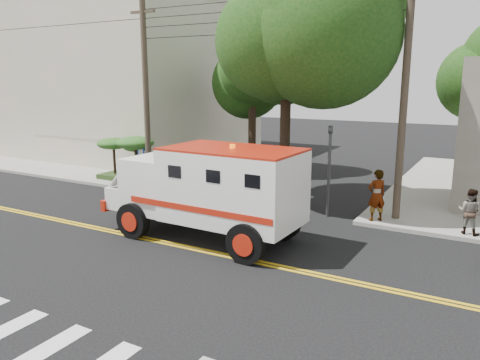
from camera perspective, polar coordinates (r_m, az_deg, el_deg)
The scene contains 13 objects.
ground at distance 15.96m, azimuth -9.45°, elevation -7.48°, with size 100.00×100.00×0.00m, color black.
sidewalk_nw at distance 34.50m, azimuth -12.93°, elevation 3.07°, with size 17.00×17.00×0.15m, color gray.
building_left at distance 36.57m, azimuth -14.08°, elevation 11.50°, with size 16.00×14.00×10.00m, color #B8B497.
utility_pole_left at distance 23.26m, azimuth -11.38°, elevation 9.88°, with size 0.28×0.28×9.00m, color #382D23.
utility_pole_right at distance 18.15m, azimuth 19.34°, elevation 8.89°, with size 0.28×0.28×9.00m, color #382D23.
tree_main at distance 19.49m, azimuth 6.63°, elevation 17.60°, with size 6.08×5.70×9.85m.
tree_left at distance 26.43m, azimuth 1.93°, elevation 13.01°, with size 4.48×4.20×7.70m.
traffic_signal at distance 18.43m, azimuth 10.85°, elevation 2.27°, with size 0.15×0.18×3.60m.
accessibility_sign at distance 24.10m, azimuth -11.89°, elevation 2.43°, with size 0.45×0.10×2.02m.
palm_planter at distance 25.21m, azimuth -13.36°, elevation 3.43°, with size 3.52×2.63×2.36m.
armored_truck at distance 15.60m, azimuth -3.73°, elevation -0.86°, with size 7.06×2.99×3.19m.
pedestrian_a at distance 18.05m, azimuth 16.32°, elevation -1.79°, with size 0.71×0.47×1.95m, color gray.
pedestrian_b at distance 17.70m, azimuth 26.21°, elevation -3.46°, with size 0.77×0.60×1.58m, color gray.
Camera 1 is at (9.55, -11.63, 5.30)m, focal length 35.00 mm.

